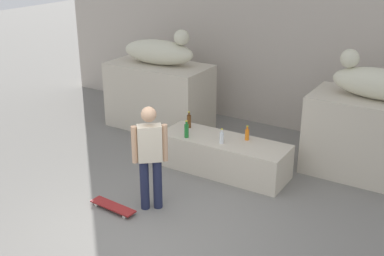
{
  "coord_description": "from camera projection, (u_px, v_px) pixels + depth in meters",
  "views": [
    {
      "loc": [
        3.63,
        -4.6,
        3.99
      ],
      "look_at": [
        -0.15,
        1.56,
        1.1
      ],
      "focal_mm": 45.56,
      "sensor_mm": 36.0,
      "label": 1
    }
  ],
  "objects": [
    {
      "name": "ground_plane",
      "position": [
        143.0,
        237.0,
        6.88
      ],
      "size": [
        40.0,
        40.0,
        0.0
      ],
      "primitive_type": "plane",
      "color": "slate"
    },
    {
      "name": "pedestal_right",
      "position": [
        372.0,
        138.0,
        8.41
      ],
      "size": [
        2.18,
        1.16,
        1.42
      ],
      "primitive_type": "cube",
      "color": "beige",
      "rests_on": "ground_plane"
    },
    {
      "name": "bottle_brown",
      "position": [
        189.0,
        121.0,
        9.04
      ],
      "size": [
        0.08,
        0.08,
        0.32
      ],
      "color": "#593314",
      "rests_on": "ledge_block"
    },
    {
      "name": "skater",
      "position": [
        150.0,
        154.0,
        7.29
      ],
      "size": [
        0.43,
        0.39,
        1.67
      ],
      "rotation": [
        0.0,
        0.0,
        3.84
      ],
      "color": "#1E233F",
      "rests_on": "ground_plane"
    },
    {
      "name": "statue_reclining_right",
      "position": [
        378.0,
        82.0,
        8.06
      ],
      "size": [
        1.63,
        0.66,
        0.78
      ],
      "rotation": [
        0.0,
        0.0,
        3.08
      ],
      "color": "beige",
      "rests_on": "pedestal_right"
    },
    {
      "name": "skateboard",
      "position": [
        113.0,
        206.0,
        7.53
      ],
      "size": [
        0.81,
        0.26,
        0.08
      ],
      "rotation": [
        0.0,
        0.0,
        3.07
      ],
      "color": "maroon",
      "rests_on": "ground_plane"
    },
    {
      "name": "bottle_orange",
      "position": [
        247.0,
        134.0,
        8.51
      ],
      "size": [
        0.07,
        0.07,
        0.27
      ],
      "color": "orange",
      "rests_on": "ledge_block"
    },
    {
      "name": "pedestal_left",
      "position": [
        160.0,
        96.0,
        10.59
      ],
      "size": [
        2.18,
        1.16,
        1.42
      ],
      "primitive_type": "cube",
      "color": "beige",
      "rests_on": "ground_plane"
    },
    {
      "name": "statue_reclining_left",
      "position": [
        160.0,
        51.0,
        10.2
      ],
      "size": [
        1.65,
        0.71,
        0.78
      ],
      "rotation": [
        0.0,
        0.0,
        0.1
      ],
      "color": "beige",
      "rests_on": "pedestal_left"
    },
    {
      "name": "ledge_block",
      "position": [
        224.0,
        156.0,
        8.68
      ],
      "size": [
        2.32,
        0.81,
        0.62
      ],
      "primitive_type": "cube",
      "color": "beige",
      "rests_on": "ground_plane"
    },
    {
      "name": "bottle_clear",
      "position": [
        222.0,
        137.0,
        8.37
      ],
      "size": [
        0.08,
        0.08,
        0.27
      ],
      "color": "silver",
      "rests_on": "ledge_block"
    },
    {
      "name": "bottle_green",
      "position": [
        187.0,
        130.0,
        8.61
      ],
      "size": [
        0.08,
        0.08,
        0.32
      ],
      "color": "#1E722D",
      "rests_on": "ledge_block"
    }
  ]
}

